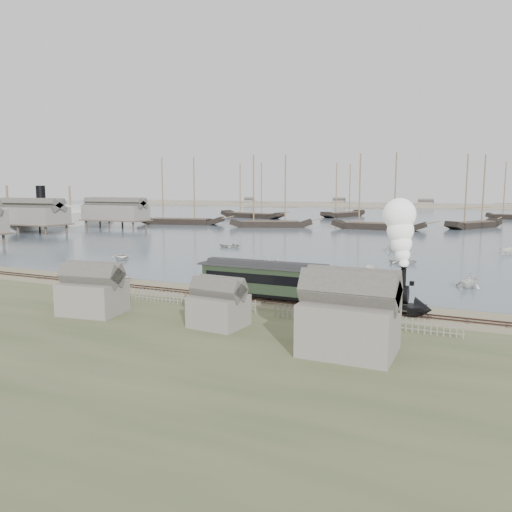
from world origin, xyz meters
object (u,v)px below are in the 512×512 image
at_px(passenger_coach, 266,279).
at_px(beached_dinghy, 121,276).
at_px(locomotive, 395,263).
at_px(steamship, 41,207).

xyz_separation_m(passenger_coach, beached_dinghy, (-20.30, 3.00, -1.74)).
bearing_deg(locomotive, beached_dinghy, 174.73).
xyz_separation_m(locomotive, passenger_coach, (-12.19, 0.00, -2.35)).
relative_size(locomotive, beached_dinghy, 2.60).
height_order(locomotive, beached_dinghy, locomotive).
distance_m(passenger_coach, beached_dinghy, 20.60).
relative_size(locomotive, steamship, 0.19).
bearing_deg(steamship, passenger_coach, -124.04).
height_order(locomotive, passenger_coach, locomotive).
bearing_deg(locomotive, steamship, 151.73).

